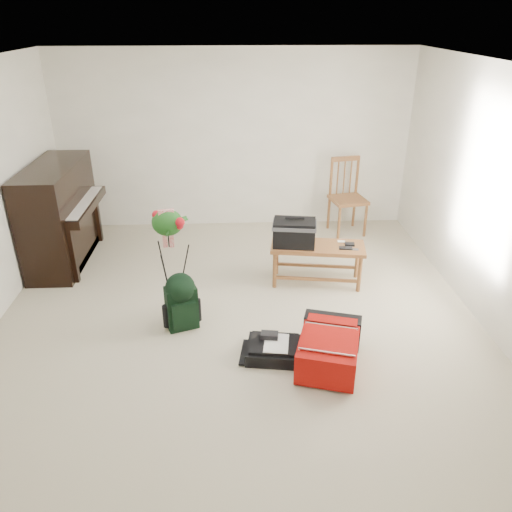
{
  "coord_description": "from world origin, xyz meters",
  "views": [
    {
      "loc": [
        -0.02,
        -4.31,
        2.9
      ],
      "look_at": [
        0.2,
        0.35,
        0.61
      ],
      "focal_mm": 35.0,
      "sensor_mm": 36.0,
      "label": 1
    }
  ],
  "objects_px": {
    "black_duffel": "(274,349)",
    "green_backpack": "(181,299)",
    "dining_chair": "(348,197)",
    "flower_stand": "(171,265)",
    "red_suitcase": "(328,345)",
    "piano": "(61,216)",
    "bench": "(302,238)"
  },
  "relations": [
    {
      "from": "green_backpack",
      "to": "piano",
      "type": "bearing_deg",
      "value": 115.92
    },
    {
      "from": "dining_chair",
      "to": "flower_stand",
      "type": "distance_m",
      "value": 3.14
    },
    {
      "from": "red_suitcase",
      "to": "black_duffel",
      "type": "distance_m",
      "value": 0.5
    },
    {
      "from": "bench",
      "to": "flower_stand",
      "type": "xyz_separation_m",
      "value": [
        -1.42,
        -0.65,
        0.02
      ]
    },
    {
      "from": "piano",
      "to": "bench",
      "type": "distance_m",
      "value": 3.03
    },
    {
      "from": "dining_chair",
      "to": "black_duffel",
      "type": "distance_m",
      "value": 3.2
    },
    {
      "from": "dining_chair",
      "to": "red_suitcase",
      "type": "bearing_deg",
      "value": -115.85
    },
    {
      "from": "green_backpack",
      "to": "dining_chair",
      "type": "bearing_deg",
      "value": 28.57
    },
    {
      "from": "black_duffel",
      "to": "green_backpack",
      "type": "xyz_separation_m",
      "value": [
        -0.89,
        0.52,
        0.26
      ]
    },
    {
      "from": "green_backpack",
      "to": "bench",
      "type": "bearing_deg",
      "value": 14.25
    },
    {
      "from": "green_backpack",
      "to": "flower_stand",
      "type": "distance_m",
      "value": 0.36
    },
    {
      "from": "piano",
      "to": "green_backpack",
      "type": "relative_size",
      "value": 2.48
    },
    {
      "from": "dining_chair",
      "to": "bench",
      "type": "bearing_deg",
      "value": -130.42
    },
    {
      "from": "bench",
      "to": "dining_chair",
      "type": "distance_m",
      "value": 1.74
    },
    {
      "from": "piano",
      "to": "dining_chair",
      "type": "bearing_deg",
      "value": 11.29
    },
    {
      "from": "dining_chair",
      "to": "flower_stand",
      "type": "height_order",
      "value": "flower_stand"
    },
    {
      "from": "piano",
      "to": "black_duffel",
      "type": "height_order",
      "value": "piano"
    },
    {
      "from": "black_duffel",
      "to": "flower_stand",
      "type": "relative_size",
      "value": 0.45
    },
    {
      "from": "dining_chair",
      "to": "flower_stand",
      "type": "bearing_deg",
      "value": -147.34
    },
    {
      "from": "red_suitcase",
      "to": "flower_stand",
      "type": "relative_size",
      "value": 0.72
    },
    {
      "from": "piano",
      "to": "black_duffel",
      "type": "relative_size",
      "value": 2.69
    },
    {
      "from": "dining_chair",
      "to": "red_suitcase",
      "type": "xyz_separation_m",
      "value": [
        -0.79,
        -2.99,
        -0.35
      ]
    },
    {
      "from": "bench",
      "to": "flower_stand",
      "type": "relative_size",
      "value": 0.91
    },
    {
      "from": "dining_chair",
      "to": "flower_stand",
      "type": "xyz_separation_m",
      "value": [
        -2.27,
        -2.16,
        0.08
      ]
    },
    {
      "from": "piano",
      "to": "green_backpack",
      "type": "height_order",
      "value": "piano"
    },
    {
      "from": "piano",
      "to": "green_backpack",
      "type": "xyz_separation_m",
      "value": [
        1.62,
        -1.62,
        -0.27
      ]
    },
    {
      "from": "bench",
      "to": "red_suitcase",
      "type": "bearing_deg",
      "value": -79.15
    },
    {
      "from": "dining_chair",
      "to": "green_backpack",
      "type": "height_order",
      "value": "dining_chair"
    },
    {
      "from": "bench",
      "to": "red_suitcase",
      "type": "xyz_separation_m",
      "value": [
        0.06,
        -1.47,
        -0.41
      ]
    },
    {
      "from": "piano",
      "to": "bench",
      "type": "relative_size",
      "value": 1.34
    },
    {
      "from": "flower_stand",
      "to": "red_suitcase",
      "type": "bearing_deg",
      "value": -40.8
    },
    {
      "from": "bench",
      "to": "black_duffel",
      "type": "xyz_separation_m",
      "value": [
        -0.42,
        -1.39,
        -0.51
      ]
    }
  ]
}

